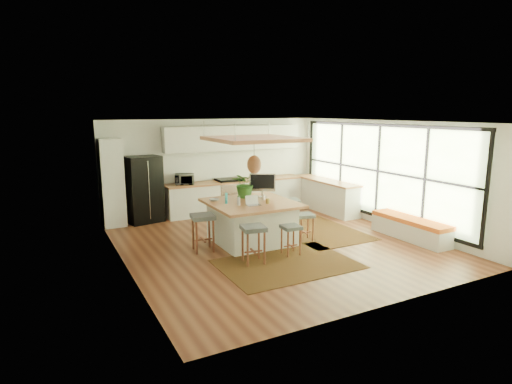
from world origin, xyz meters
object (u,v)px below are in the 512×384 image
stool_right_back (290,215)px  fridge (143,188)px  stool_right_front (305,226)px  stool_near_right (291,238)px  laptop (254,200)px  stool_near_left (253,245)px  island (251,222)px  microwave (185,178)px  stool_left_side (203,235)px  island_plant (245,186)px  monitor (262,186)px

stool_right_back → fridge: bearing=142.8°
stool_right_front → stool_right_back: size_ratio=0.85×
stool_near_right → laptop: laptop is taller
stool_near_left → stool_near_right: (0.90, 0.07, 0.00)m
stool_right_front → stool_right_back: 1.05m
fridge → island: bearing=-70.7°
stool_right_front → laptop: 1.43m
stool_near_right → stool_right_front: 1.04m
laptop → microwave: microwave is taller
stool_left_side → island_plant: size_ratio=1.16×
stool_left_side → stool_right_front: bearing=-9.8°
island → microwave: (-0.60, 2.90, 0.64)m
stool_near_right → laptop: bearing=118.9°
monitor → island_plant: (-0.38, 0.18, 0.01)m
fridge → stool_near_left: 4.32m
stool_left_side → laptop: size_ratio=2.53×
island → laptop: size_ratio=5.91×
stool_near_right → island_plant: size_ratio=0.92×
stool_left_side → monitor: (1.65, 0.42, 0.83)m
stool_right_front → island_plant: 1.66m
fridge → stool_near_right: bearing=-74.6°
stool_near_left → stool_near_right: bearing=4.4°
stool_left_side → microwave: microwave is taller
stool_near_left → monitor: size_ratio=1.21×
island → microwave: 3.02m
stool_right_front → fridge: bearing=130.3°
island → laptop: (-0.12, -0.34, 0.58)m
stool_right_back → stool_left_side: (-2.55, -0.62, 0.00)m
monitor → island_plant: size_ratio=0.90×
laptop → island_plant: (0.21, 0.85, 0.15)m
stool_left_side → laptop: (1.07, -0.26, 0.70)m
island → island_plant: (0.09, 0.51, 0.73)m
microwave → island_plant: bearing=-54.5°
stool_near_right → stool_left_side: stool_left_side is taller
stool_near_right → stool_left_side: 1.85m
stool_near_right → stool_right_back: (1.04, 1.69, 0.00)m
stool_near_right → island_plant: island_plant is taller
monitor → microwave: (-1.06, 2.56, -0.09)m
stool_left_side → island_plant: island_plant is taller
fridge → stool_left_side: 3.09m
microwave → island_plant: size_ratio=0.76×
island_plant → fridge: bearing=127.4°
stool_near_left → stool_right_back: size_ratio=1.00×
island → stool_right_back: island is taller
monitor → fridge: bearing=162.1°
fridge → stool_right_front: fridge is taller
stool_near_right → stool_right_front: bearing=40.2°
laptop → island_plant: 0.89m
stool_left_side → laptop: laptop is taller
laptop → island_plant: bearing=81.3°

